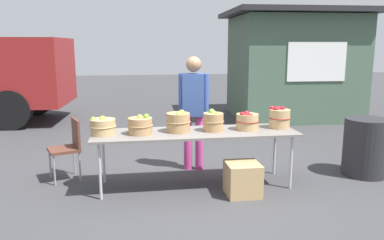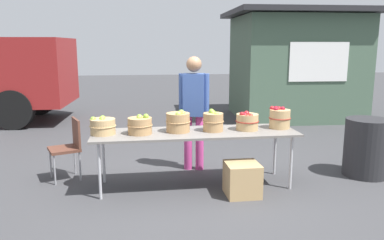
{
  "view_description": "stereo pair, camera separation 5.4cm",
  "coord_description": "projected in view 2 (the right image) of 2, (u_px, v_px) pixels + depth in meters",
  "views": [
    {
      "loc": [
        -0.8,
        -4.89,
        1.88
      ],
      "look_at": [
        0.0,
        0.3,
        0.85
      ],
      "focal_mm": 35.86,
      "sensor_mm": 36.0,
      "label": 1
    },
    {
      "loc": [
        -0.74,
        -4.9,
        1.88
      ],
      "look_at": [
        0.0,
        0.3,
        0.85
      ],
      "focal_mm": 35.86,
      "sensor_mm": 36.0,
      "label": 2
    }
  ],
  "objects": [
    {
      "name": "ground_plane",
      "position": [
        195.0,
        185.0,
        5.22
      ],
      "size": [
        40.0,
        40.0,
        0.0
      ],
      "primitive_type": "plane",
      "color": "#38383A"
    },
    {
      "name": "market_table",
      "position": [
        195.0,
        134.0,
        5.08
      ],
      "size": [
        2.7,
        0.76,
        0.75
      ],
      "color": "slate",
      "rests_on": "ground"
    },
    {
      "name": "apple_basket_green_0",
      "position": [
        103.0,
        126.0,
        4.91
      ],
      "size": [
        0.34,
        0.34,
        0.24
      ],
      "color": "tan",
      "rests_on": "market_table"
    },
    {
      "name": "apple_basket_green_1",
      "position": [
        140.0,
        125.0,
        4.93
      ],
      "size": [
        0.33,
        0.33,
        0.26
      ],
      "color": "#A87F51",
      "rests_on": "market_table"
    },
    {
      "name": "apple_basket_green_2",
      "position": [
        178.0,
        122.0,
        5.05
      ],
      "size": [
        0.33,
        0.33,
        0.29
      ],
      "color": "#A87F51",
      "rests_on": "market_table"
    },
    {
      "name": "apple_basket_green_3",
      "position": [
        213.0,
        121.0,
        5.1
      ],
      "size": [
        0.29,
        0.29,
        0.29
      ],
      "color": "#A87F51",
      "rests_on": "market_table"
    },
    {
      "name": "apple_basket_red_0",
      "position": [
        247.0,
        121.0,
        5.17
      ],
      "size": [
        0.32,
        0.32,
        0.26
      ],
      "color": "tan",
      "rests_on": "market_table"
    },
    {
      "name": "apple_basket_red_1",
      "position": [
        280.0,
        118.0,
        5.27
      ],
      "size": [
        0.3,
        0.3,
        0.3
      ],
      "color": "tan",
      "rests_on": "market_table"
    },
    {
      "name": "vendor_adult",
      "position": [
        194.0,
        104.0,
        5.72
      ],
      "size": [
        0.44,
        0.3,
        1.72
      ],
      "rotation": [
        0.0,
        0.0,
        2.89
      ],
      "color": "#CC3F8C",
      "rests_on": "ground"
    },
    {
      "name": "food_kiosk",
      "position": [
        295.0,
        64.0,
        10.0
      ],
      "size": [
        3.61,
        3.04,
        2.74
      ],
      "rotation": [
        0.0,
        0.0,
        -0.04
      ],
      "color": "#47604C",
      "rests_on": "ground"
    },
    {
      "name": "folding_chair",
      "position": [
        69.0,
        144.0,
        5.4
      ],
      "size": [
        0.51,
        0.51,
        0.86
      ],
      "rotation": [
        0.0,
        0.0,
        5.07
      ],
      "color": "brown",
      "rests_on": "ground"
    },
    {
      "name": "trash_barrel",
      "position": [
        367.0,
        147.0,
        5.55
      ],
      "size": [
        0.63,
        0.63,
        0.84
      ],
      "primitive_type": "cylinder",
      "color": "#262628",
      "rests_on": "ground"
    },
    {
      "name": "produce_crate",
      "position": [
        242.0,
        179.0,
        4.85
      ],
      "size": [
        0.42,
        0.42,
        0.42
      ],
      "primitive_type": "cube",
      "color": "tan",
      "rests_on": "ground"
    }
  ]
}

